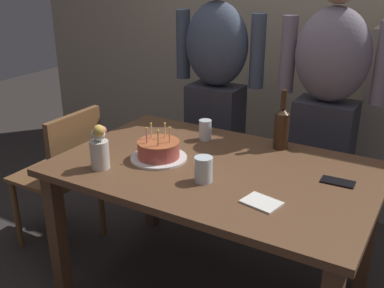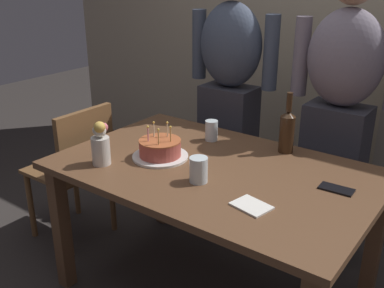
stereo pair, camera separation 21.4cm
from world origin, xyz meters
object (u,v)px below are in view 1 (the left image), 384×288
(water_glass_near, at_px, (205,130))
(person_woman_cardigan, at_px, (326,109))
(cell_phone, at_px, (338,182))
(person_man_bearded, at_px, (216,92))
(birthday_cake, at_px, (159,151))
(napkin_stack, at_px, (262,202))
(dining_chair, at_px, (66,169))
(wine_bottle, at_px, (282,127))
(flower_vase, at_px, (99,147))
(water_glass_far, at_px, (203,169))

(water_glass_near, bearing_deg, person_woman_cardigan, 41.24)
(cell_phone, xyz_separation_m, person_man_bearded, (-0.94, 0.63, 0.13))
(birthday_cake, xyz_separation_m, napkin_stack, (0.61, -0.16, -0.04))
(birthday_cake, bearing_deg, dining_chair, 178.62)
(cell_phone, bearing_deg, person_man_bearded, 143.72)
(wine_bottle, distance_m, cell_phone, 0.46)
(water_glass_near, bearing_deg, wine_bottle, 12.73)
(wine_bottle, height_order, dining_chair, wine_bottle)
(cell_phone, bearing_deg, napkin_stack, -125.03)
(napkin_stack, height_order, flower_vase, flower_vase)
(person_woman_cardigan, height_order, dining_chair, person_woman_cardigan)
(birthday_cake, height_order, water_glass_far, birthday_cake)
(person_man_bearded, bearing_deg, wine_bottle, 147.13)
(wine_bottle, bearing_deg, flower_vase, -134.01)
(water_glass_far, xyz_separation_m, cell_phone, (0.52, 0.29, -0.05))
(flower_vase, bearing_deg, napkin_stack, 4.75)
(wine_bottle, xyz_separation_m, person_woman_cardigan, (0.13, 0.37, 0.02))
(birthday_cake, relative_size, water_glass_far, 2.43)
(water_glass_near, distance_m, person_man_bearded, 0.50)
(birthday_cake, height_order, dining_chair, birthday_cake)
(water_glass_far, distance_m, cell_phone, 0.60)
(flower_vase, height_order, person_man_bearded, person_man_bearded)
(cell_phone, relative_size, napkin_stack, 0.97)
(water_glass_far, relative_size, flower_vase, 0.52)
(cell_phone, distance_m, person_man_bearded, 1.14)
(water_glass_far, relative_size, person_man_bearded, 0.07)
(flower_vase, xyz_separation_m, dining_chair, (-0.50, 0.24, -0.33))
(flower_vase, bearing_deg, dining_chair, 154.26)
(birthday_cake, height_order, person_man_bearded, person_man_bearded)
(water_glass_near, xyz_separation_m, flower_vase, (-0.25, -0.58, 0.05))
(cell_phone, bearing_deg, wine_bottle, 142.10)
(birthday_cake, xyz_separation_m, wine_bottle, (0.47, 0.44, 0.07))
(wine_bottle, bearing_deg, dining_chair, -159.68)
(birthday_cake, bearing_deg, flower_vase, -128.01)
(cell_phone, xyz_separation_m, person_woman_cardigan, (-0.23, 0.63, 0.13))
(birthday_cake, distance_m, wine_bottle, 0.65)
(water_glass_near, relative_size, flower_vase, 0.51)
(water_glass_far, height_order, person_woman_cardigan, person_woman_cardigan)
(water_glass_near, xyz_separation_m, dining_chair, (-0.75, -0.34, -0.28))
(cell_phone, height_order, dining_chair, dining_chair)
(person_man_bearded, bearing_deg, flower_vase, 86.36)
(person_man_bearded, relative_size, dining_chair, 1.90)
(water_glass_near, distance_m, dining_chair, 0.87)
(water_glass_far, bearing_deg, birthday_cake, 161.44)
(water_glass_near, bearing_deg, cell_phone, -12.46)
(wine_bottle, relative_size, napkin_stack, 2.12)
(person_woman_cardigan, distance_m, dining_chair, 1.55)
(cell_phone, relative_size, dining_chair, 0.17)
(flower_vase, bearing_deg, water_glass_far, 14.09)
(dining_chair, bearing_deg, cell_phone, 96.29)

